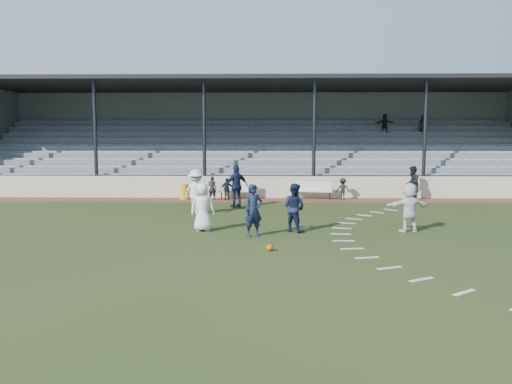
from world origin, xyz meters
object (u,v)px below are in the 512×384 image
bench_left (237,188)px  player_white_lead (203,207)px  bench_right (314,189)px  official (412,183)px  football (270,248)px  trash_bin (184,192)px  player_navy_lead (254,210)px

bench_left → player_white_lead: (-0.70, -9.27, 0.27)m
bench_right → player_white_lead: (-4.80, -9.28, 0.27)m
bench_right → official: 5.18m
bench_left → football: size_ratio=10.28×
trash_bin → football: trash_bin is taller
football → player_navy_lead: size_ratio=0.11×
player_white_lead → official: bearing=-134.1°
trash_bin → player_white_lead: bearing=-76.9°
bench_left → bench_right: bearing=3.9°
bench_left → player_navy_lead: 10.29m
football → player_white_lead: bearing=126.6°
trash_bin → football: bearing=-70.0°
bench_right → trash_bin: size_ratio=2.54×
official → player_navy_lead: bearing=-15.4°
trash_bin → player_navy_lead: 10.80m
player_white_lead → bench_right: bearing=-113.3°
football → player_navy_lead: bearing=103.3°
football → official: size_ratio=0.11×
football → player_white_lead: player_white_lead is taller
bench_right → trash_bin: (-6.92, -0.19, -0.16)m
player_white_lead → football: bearing=130.6°
trash_bin → player_white_lead: player_white_lead is taller
football → official: bearing=57.7°
official → bench_left: bearing=-68.0°
bench_left → trash_bin: size_ratio=2.52×
football → player_navy_lead: (-0.52, 2.19, 0.78)m
bench_left → official: size_ratio=1.12×
bench_right → football: (-2.47, -12.42, -0.49)m
official → player_white_lead: bearing=-24.0°
bench_left → player_navy_lead: player_navy_lead is taller
player_white_lead → player_navy_lead: 2.05m
bench_left → trash_bin: (-2.83, -0.18, -0.16)m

